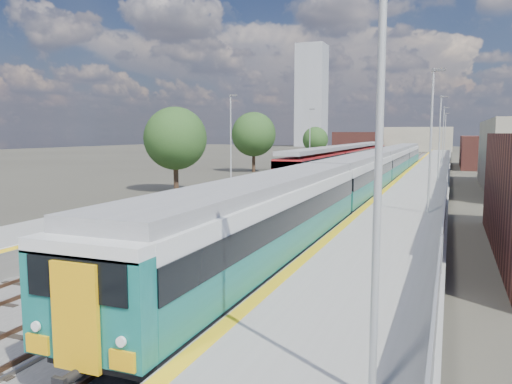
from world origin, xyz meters
The scene contains 11 objects.
ground centered at (0.00, 50.00, 0.00)m, with size 320.00×320.00×0.00m, color #47443A.
ballast_bed centered at (-2.25, 52.50, 0.03)m, with size 10.50×155.00×0.06m, color #565451.
tracks centered at (-1.65, 54.18, 0.11)m, with size 8.96×160.00×0.17m.
platform_right centered at (5.28, 52.49, 0.54)m, with size 4.70×155.00×8.52m.
platform_left centered at (-9.05, 52.49, 0.52)m, with size 4.30×155.00×8.52m.
buildings centered at (-18.12, 138.60, 10.70)m, with size 72.00×185.50×40.00m.
green_train centered at (1.50, 39.37, 2.12)m, with size 2.74×76.22×3.01m.
red_train centered at (-5.50, 63.23, 2.07)m, with size 2.78×56.32×3.50m.
tree_a centered at (-15.12, 33.03, 4.74)m, with size 5.56×5.56×7.53m.
tree_b centered at (-17.15, 56.97, 5.07)m, with size 5.93×5.93×8.04m.
tree_c centered at (-16.08, 85.55, 4.04)m, with size 4.74×4.74×6.43m.
Camera 1 is at (7.60, -5.58, 5.20)m, focal length 35.00 mm.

